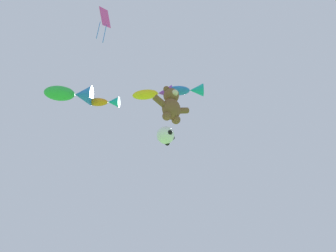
# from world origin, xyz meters

# --- Properties ---
(teddy_bear_kite) EXTENTS (2.01, 0.88, 2.04)m
(teddy_bear_kite) POSITION_xyz_m (1.45, 4.23, 9.22)
(teddy_bear_kite) COLOR brown
(soccer_ball_kite) EXTENTS (0.84, 0.84, 0.77)m
(soccer_ball_kite) POSITION_xyz_m (1.15, 4.25, 7.37)
(soccer_ball_kite) COLOR white
(fish_kite_cobalt) EXTENTS (2.01, 1.68, 0.70)m
(fish_kite_cobalt) POSITION_xyz_m (2.56, 4.38, 10.84)
(fish_kite_cobalt) COLOR blue
(fish_kite_goldfin) EXTENTS (2.10, 1.95, 0.74)m
(fish_kite_goldfin) POSITION_xyz_m (1.23, 5.50, 10.82)
(fish_kite_goldfin) COLOR yellow
(fish_kite_tangerine) EXTENTS (1.66, 1.32, 0.58)m
(fish_kite_tangerine) POSITION_xyz_m (-1.01, 6.72, 10.06)
(fish_kite_tangerine) COLOR orange
(fish_kite_emerald) EXTENTS (2.51, 1.87, 1.03)m
(fish_kite_emerald) POSITION_xyz_m (-2.67, 7.18, 10.15)
(fish_kite_emerald) COLOR green
(diamond_kite) EXTENTS (0.96, 0.85, 2.58)m
(diamond_kite) POSITION_xyz_m (-2.44, 4.40, 13.22)
(diamond_kite) COLOR #E53F9E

